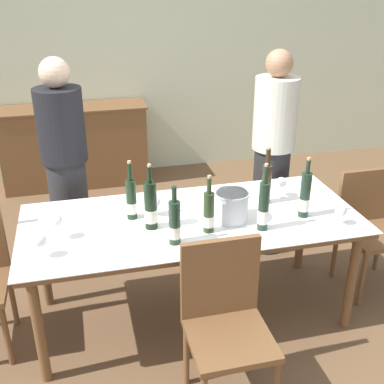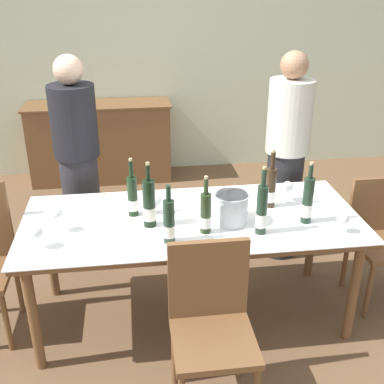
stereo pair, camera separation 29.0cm
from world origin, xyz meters
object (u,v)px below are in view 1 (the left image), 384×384
Objects in this scene: chair_right_end at (371,222)px; chair_near_front at (225,315)px; wine_bottle_4 at (266,184)px; wine_glass_2 at (281,183)px; wine_glass_4 at (40,242)px; sideboard_cabinet at (75,146)px; wine_bottle_2 at (209,213)px; wine_bottle_6 at (175,223)px; ice_bucket at (232,205)px; wine_bottle_5 at (305,196)px; person_guest_left at (272,156)px; wine_bottle_1 at (151,207)px; person_host at (66,171)px; wine_glass_0 at (155,203)px; wine_bottle_3 at (264,207)px; wine_glass_3 at (341,212)px; wine_bottle_0 at (131,199)px; dining_table at (192,227)px; wine_glass_1 at (56,222)px.

chair_near_front is at bearing -150.28° from chair_right_end.
wine_bottle_4 is 0.16m from wine_glass_2.
wine_glass_4 is at bearing -171.98° from chair_right_end.
wine_glass_2 is 0.99× the size of wine_glass_4.
wine_bottle_2 is (0.74, -2.63, 0.43)m from sideboard_cabinet.
wine_bottle_6 is at bearing -167.13° from chair_right_end.
wine_glass_4 is at bearing -172.17° from ice_bucket.
wine_bottle_2 is at bearing -168.60° from chair_right_end.
wine_bottle_5 reaches higher than wine_bottle_2.
wine_bottle_4 is 1.00m from chair_near_front.
person_guest_left reaches higher than wine_bottle_2.
wine_bottle_2 is at bearing 3.34° from wine_glass_4.
wine_bottle_1 is 0.80m from wine_bottle_4.
wine_bottle_4 is at bearing -28.17° from person_host.
wine_bottle_1 is at bearing 15.95° from wine_glass_4.
wine_bottle_4 is at bearing 1.10° from wine_glass_0.
wine_bottle_3 is at bearing 0.15° from wine_glass_4.
wine_bottle_3 is at bearing -9.27° from wine_bottle_2.
wine_bottle_6 is 1.19m from person_host.
wine_glass_2 is 1.60m from wine_glass_4.
wine_bottle_0 is at bearing 162.31° from wine_glass_3.
wine_glass_0 is (0.14, -0.01, -0.04)m from wine_bottle_0.
wine_bottle_0 is 2.87× the size of wine_glass_0.
wine_bottle_4 is at bearing 178.72° from chair_right_end.
wine_bottle_1 is 0.47× the size of chair_right_end.
chair_right_end is (1.50, 0.34, -0.37)m from wine_bottle_6.
wine_glass_2 is at bearing 112.31° from wine_glass_3.
wine_glass_2 is at bearing 52.42° from chair_near_front.
person_host is (-0.39, 0.68, -0.05)m from wine_bottle_0.
wine_bottle_2 reaches higher than dining_table.
sideboard_cabinet is 3.77× the size of wine_bottle_1.
ice_bucket reaches higher than sideboard_cabinet.
wine_bottle_1 is 0.98× the size of wine_bottle_3.
wine_glass_0 is 1.07× the size of wine_glass_3.
wine_bottle_3 is 2.74× the size of wine_glass_1.
person_guest_left reaches higher than wine_glass_4.
wine_bottle_1 is 1.33m from person_guest_left.
wine_bottle_6 is 0.22× the size of person_host.
wine_glass_3 is (0.47, -0.06, -0.06)m from wine_bottle_3.
wine_bottle_4 reaches higher than wine_glass_2.
dining_table is 15.82× the size of wine_glass_0.
wine_glass_3 is (0.62, -0.21, -0.02)m from ice_bucket.
wine_bottle_3 is 1.19m from wine_glass_1.
wine_glass_4 reaches higher than wine_glass_3.
wine_glass_2 is at bearing 14.20° from dining_table.
wine_bottle_3 is 0.32m from wine_bottle_5.
wine_bottle_5 is 0.31m from wine_glass_2.
person_guest_left reaches higher than chair_near_front.
person_guest_left reaches higher than wine_bottle_1.
wine_bottle_4 is at bearing 6.73° from wine_glass_1.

